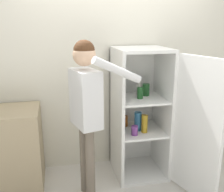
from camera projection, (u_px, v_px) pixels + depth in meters
The scene contains 4 objects.
wall_back at pixel (111, 68), 3.30m from camera, with size 7.00×0.06×2.55m.
refrigerator at pixel (149, 115), 3.09m from camera, with size 0.84×1.21×1.56m.
person at pixel (86, 99), 2.62m from camera, with size 0.71×0.49×1.68m.
counter at pixel (6, 150), 2.93m from camera, with size 0.77×0.59×0.92m.
Camera 1 is at (-0.68, -2.22, 1.83)m, focal length 42.00 mm.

